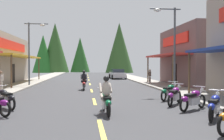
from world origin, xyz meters
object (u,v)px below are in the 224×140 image
at_px(motorcycle_parked_right_4, 193,99).
at_px(motorcycle_parked_left_4, 5,98).
at_px(motorcycle_parked_right_3, 214,106).
at_px(streetlamp_left, 33,45).
at_px(streetlamp_right, 170,37).
at_px(pedestrian_browsing, 150,76).
at_px(motorcycle_parked_right_6, 169,91).
at_px(rider_cruising_lead, 106,98).
at_px(parked_car_curbside, 117,74).
at_px(motorcycle_parked_right_5, 175,95).
at_px(pedestrian_by_shop, 1,80).
at_px(rider_cruising_trailing, 84,82).

height_order(motorcycle_parked_right_4, motorcycle_parked_left_4, same).
bearing_deg(motorcycle_parked_right_3, streetlamp_left, 70.75).
bearing_deg(motorcycle_parked_right_4, streetlamp_right, 44.16).
distance_m(motorcycle_parked_right_3, pedestrian_browsing, 15.96).
bearing_deg(motorcycle_parked_right_3, motorcycle_parked_right_6, 37.99).
relative_size(streetlamp_right, motorcycle_parked_right_4, 3.32).
distance_m(streetlamp_right, rider_cruising_lead, 8.87).
bearing_deg(parked_car_curbside, motorcycle_parked_left_4, 158.49).
height_order(motorcycle_parked_right_4, motorcycle_parked_right_5, same).
bearing_deg(motorcycle_parked_right_5, motorcycle_parked_right_3, -136.88).
xyz_separation_m(streetlamp_left, streetlamp_right, (10.78, -7.14, 0.01)).
bearing_deg(streetlamp_right, pedestrian_browsing, 84.52).
bearing_deg(motorcycle_parked_left_4, motorcycle_parked_right_5, -129.00).
distance_m(streetlamp_left, rider_cruising_lead, 15.16).
bearing_deg(motorcycle_parked_left_4, pedestrian_by_shop, -19.67).
distance_m(motorcycle_parked_right_6, rider_cruising_lead, 5.27).
distance_m(motorcycle_parked_right_6, motorcycle_parked_left_4, 8.62).
relative_size(motorcycle_parked_right_3, motorcycle_parked_left_4, 1.02).
height_order(motorcycle_parked_right_4, rider_cruising_lead, rider_cruising_lead).
height_order(motorcycle_parked_right_3, pedestrian_by_shop, pedestrian_by_shop).
distance_m(motorcycle_parked_right_3, motorcycle_parked_right_5, 3.17).
height_order(motorcycle_parked_right_4, rider_cruising_trailing, rider_cruising_trailing).
bearing_deg(streetlamp_right, motorcycle_parked_left_4, -153.51).
height_order(motorcycle_parked_right_3, motorcycle_parked_left_4, same).
xyz_separation_m(streetlamp_left, motorcycle_parked_right_6, (9.67, -10.15, -3.43)).
bearing_deg(streetlamp_right, streetlamp_left, 146.50).
relative_size(motorcycle_parked_right_5, rider_cruising_trailing, 0.83).
bearing_deg(rider_cruising_lead, pedestrian_by_shop, 37.84).
xyz_separation_m(motorcycle_parked_right_6, motorcycle_parked_left_4, (-8.44, -1.75, 0.00)).
distance_m(motorcycle_parked_left_4, parked_car_curbside, 24.31).
distance_m(rider_cruising_trailing, pedestrian_browsing, 8.31).
relative_size(rider_cruising_lead, pedestrian_browsing, 1.37).
distance_m(motorcycle_parked_right_3, motorcycle_parked_right_4, 1.72).
relative_size(streetlamp_left, motorcycle_parked_left_4, 3.49).
bearing_deg(motorcycle_parked_right_4, motorcycle_parked_right_6, 54.20).
bearing_deg(rider_cruising_trailing, pedestrian_browsing, -54.61).
relative_size(motorcycle_parked_right_6, parked_car_curbside, 0.37).
xyz_separation_m(motorcycle_parked_right_3, motorcycle_parked_right_5, (-0.33, 3.15, 0.00)).
height_order(streetlamp_right, pedestrian_by_shop, streetlamp_right).
relative_size(rider_cruising_trailing, pedestrian_by_shop, 1.35).
relative_size(motorcycle_parked_right_3, pedestrian_browsing, 1.12).
bearing_deg(pedestrian_browsing, motorcycle_parked_right_6, -60.74).
bearing_deg(rider_cruising_trailing, pedestrian_by_shop, 106.47).
xyz_separation_m(streetlamp_left, motorcycle_parked_right_5, (9.35, -11.81, -3.43)).
distance_m(motorcycle_parked_right_4, motorcycle_parked_right_5, 1.46).
bearing_deg(motorcycle_parked_right_6, motorcycle_parked_right_5, -147.05).
relative_size(motorcycle_parked_right_6, rider_cruising_lead, 0.75).
relative_size(rider_cruising_lead, pedestrian_by_shop, 1.35).
xyz_separation_m(motorcycle_parked_right_6, pedestrian_by_shop, (-10.68, 4.43, 0.43)).
bearing_deg(rider_cruising_lead, streetlamp_left, 20.23).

